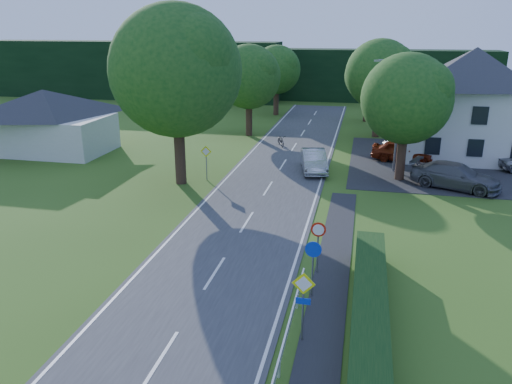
% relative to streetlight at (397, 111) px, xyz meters
% --- Properties ---
extents(road, '(7.00, 80.00, 0.04)m').
position_rel_streetlight_xyz_m(road, '(-8.06, -10.00, -4.44)').
color(road, '#39393C').
rests_on(road, ground).
extents(parking_pad, '(14.00, 16.00, 0.04)m').
position_rel_streetlight_xyz_m(parking_pad, '(3.94, 3.00, -4.44)').
color(parking_pad, '#262629').
rests_on(parking_pad, ground).
extents(line_edge_left, '(0.12, 80.00, 0.01)m').
position_rel_streetlight_xyz_m(line_edge_left, '(-11.31, -10.00, -4.42)').
color(line_edge_left, white).
rests_on(line_edge_left, road).
extents(line_edge_right, '(0.12, 80.00, 0.01)m').
position_rel_streetlight_xyz_m(line_edge_right, '(-4.81, -10.00, -4.42)').
color(line_edge_right, white).
rests_on(line_edge_right, road).
extents(line_centre, '(0.12, 80.00, 0.01)m').
position_rel_streetlight_xyz_m(line_centre, '(-8.06, -10.00, -4.42)').
color(line_centre, white).
rests_on(line_centre, road).
extents(tree_main, '(9.40, 9.40, 11.64)m').
position_rel_streetlight_xyz_m(tree_main, '(-14.06, -6.00, 1.36)').
color(tree_main, '#174815').
rests_on(tree_main, ground).
extents(tree_left_far, '(7.00, 7.00, 8.58)m').
position_rel_streetlight_xyz_m(tree_left_far, '(-13.06, 10.00, -0.17)').
color(tree_left_far, '#174815').
rests_on(tree_left_far, ground).
extents(tree_right_far, '(7.40, 7.40, 9.09)m').
position_rel_streetlight_xyz_m(tree_right_far, '(-1.06, 12.00, 0.08)').
color(tree_right_far, '#174815').
rests_on(tree_right_far, ground).
extents(tree_left_back, '(6.60, 6.60, 8.07)m').
position_rel_streetlight_xyz_m(tree_left_back, '(-12.56, 22.00, -0.43)').
color(tree_left_back, '#174815').
rests_on(tree_left_back, ground).
extents(tree_right_back, '(6.20, 6.20, 7.56)m').
position_rel_streetlight_xyz_m(tree_right_back, '(-2.06, 20.00, -0.68)').
color(tree_right_back, '#174815').
rests_on(tree_right_back, ground).
extents(tree_right_mid, '(7.00, 7.00, 8.58)m').
position_rel_streetlight_xyz_m(tree_right_mid, '(0.44, -2.00, -0.17)').
color(tree_right_mid, '#174815').
rests_on(tree_right_mid, ground).
extents(treeline_left, '(44.00, 6.00, 8.00)m').
position_rel_streetlight_xyz_m(treeline_left, '(-36.06, 32.00, -0.46)').
color(treeline_left, black).
rests_on(treeline_left, ground).
extents(treeline_right, '(30.00, 5.00, 7.00)m').
position_rel_streetlight_xyz_m(treeline_right, '(-0.06, 36.00, -0.96)').
color(treeline_right, black).
rests_on(treeline_right, ground).
extents(bungalow_left, '(11.00, 6.50, 5.20)m').
position_rel_streetlight_xyz_m(bungalow_left, '(-28.06, 0.00, -1.75)').
color(bungalow_left, beige).
rests_on(bungalow_left, ground).
extents(house_white, '(10.60, 8.40, 8.60)m').
position_rel_streetlight_xyz_m(house_white, '(5.94, 6.00, -0.06)').
color(house_white, silver).
rests_on(house_white, ground).
extents(streetlight, '(2.03, 0.18, 8.00)m').
position_rel_streetlight_xyz_m(streetlight, '(0.00, 0.00, 0.00)').
color(streetlight, slate).
rests_on(streetlight, ground).
extents(sign_priority_right, '(0.78, 0.09, 2.59)m').
position_rel_streetlight_xyz_m(sign_priority_right, '(-3.76, -22.02, -2.67)').
color(sign_priority_right, slate).
rests_on(sign_priority_right, ground).
extents(sign_roundabout, '(0.64, 0.08, 2.37)m').
position_rel_streetlight_xyz_m(sign_roundabout, '(-3.76, -19.02, -2.79)').
color(sign_roundabout, slate).
rests_on(sign_roundabout, ground).
extents(sign_speed_limit, '(0.64, 0.11, 2.37)m').
position_rel_streetlight_xyz_m(sign_speed_limit, '(-3.76, -17.03, -2.70)').
color(sign_speed_limit, slate).
rests_on(sign_speed_limit, ground).
extents(sign_priority_left, '(0.78, 0.09, 2.44)m').
position_rel_streetlight_xyz_m(sign_priority_left, '(-12.56, -5.02, -2.75)').
color(sign_priority_left, slate).
rests_on(sign_priority_left, ground).
extents(moving_car, '(2.56, 4.97, 1.56)m').
position_rel_streetlight_xyz_m(moving_car, '(-5.59, -1.27, -3.64)').
color(moving_car, '#B2B2B6').
rests_on(moving_car, road).
extents(motorcycle, '(1.34, 1.95, 0.97)m').
position_rel_streetlight_xyz_m(motorcycle, '(-9.26, 6.09, -3.94)').
color(motorcycle, black).
rests_on(motorcycle, road).
extents(parked_car_red, '(5.03, 2.77, 1.62)m').
position_rel_streetlight_xyz_m(parked_car_red, '(0.93, 3.00, -3.61)').
color(parked_car_red, maroon).
rests_on(parked_car_red, parking_pad).
extents(parked_car_silver_a, '(5.10, 2.72, 1.60)m').
position_rel_streetlight_xyz_m(parked_car_silver_a, '(1.85, 4.22, -3.62)').
color(parked_car_silver_a, silver).
rests_on(parked_car_silver_a, parking_pad).
extents(parked_car_grey, '(6.10, 4.26, 1.64)m').
position_rel_streetlight_xyz_m(parked_car_grey, '(3.87, -3.29, -3.60)').
color(parked_car_grey, '#525257').
rests_on(parked_car_grey, parking_pad).
extents(parasol, '(2.25, 2.28, 1.84)m').
position_rel_streetlight_xyz_m(parasol, '(1.88, 3.68, -3.50)').
color(parasol, '#A40D23').
rests_on(parasol, parking_pad).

